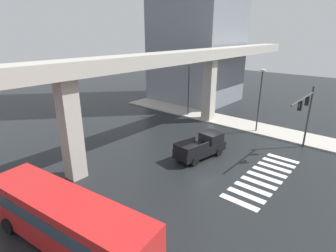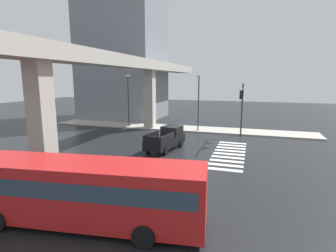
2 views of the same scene
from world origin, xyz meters
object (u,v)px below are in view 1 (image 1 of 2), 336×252
at_px(traffic_signal_mast, 305,108).
at_px(street_lamp_mid_block, 189,83).
at_px(street_lamp_near_corner, 260,93).
at_px(city_bus, 66,219).
at_px(pickup_truck, 202,146).

bearing_deg(traffic_signal_mast, street_lamp_mid_block, 79.79).
relative_size(street_lamp_near_corner, street_lamp_mid_block, 1.00).
xyz_separation_m(street_lamp_near_corner, street_lamp_mid_block, (0.00, 9.87, 0.00)).
relative_size(city_bus, traffic_signal_mast, 1.70).
bearing_deg(street_lamp_near_corner, street_lamp_mid_block, 90.00).
bearing_deg(pickup_truck, city_bus, -176.96).
bearing_deg(city_bus, traffic_signal_mast, -15.70).
bearing_deg(pickup_truck, traffic_signal_mast, -44.15).
xyz_separation_m(pickup_truck, street_lamp_mid_block, (9.53, 8.71, 3.57)).
height_order(pickup_truck, street_lamp_near_corner, street_lamp_near_corner).
relative_size(pickup_truck, city_bus, 0.49).
bearing_deg(street_lamp_near_corner, traffic_signal_mast, -116.95).
bearing_deg(city_bus, street_lamp_near_corner, -1.02).
bearing_deg(street_lamp_mid_block, traffic_signal_mast, -100.21).
distance_m(traffic_signal_mast, street_lamp_near_corner, 6.08).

